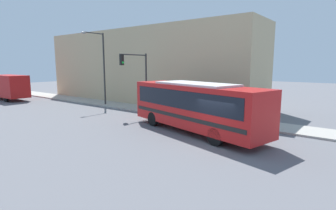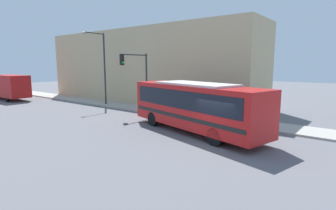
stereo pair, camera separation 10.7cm
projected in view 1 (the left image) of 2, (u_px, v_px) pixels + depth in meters
ground_plane at (218, 144)px, 14.69m from camera, size 120.00×120.00×0.00m
sidewalk at (89, 101)px, 31.32m from camera, size 2.79×70.00×0.14m
building_facade at (143, 67)px, 31.24m from camera, size 6.00×28.34×8.37m
city_bus at (195, 104)px, 17.02m from camera, size 5.11×10.59×3.25m
delivery_truck at (7, 86)px, 32.90m from camera, size 2.31×7.84×3.12m
fire_hydrant at (220, 116)px, 20.06m from camera, size 0.21×0.28×0.71m
traffic_light_pole at (138, 72)px, 23.43m from camera, size 3.28×0.35×5.28m
parking_meter at (169, 104)px, 22.91m from camera, size 0.14×0.14×1.26m
street_lamp at (101, 63)px, 27.67m from camera, size 2.72×0.28×7.55m
pedestrian_near_corner at (166, 102)px, 24.55m from camera, size 0.34×0.34×1.58m
pedestrian_mid_block at (188, 104)px, 22.44m from camera, size 0.34×0.34×1.80m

